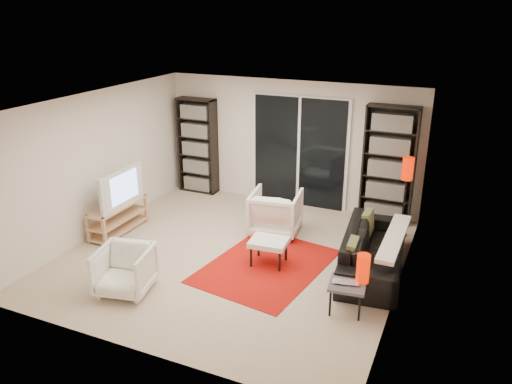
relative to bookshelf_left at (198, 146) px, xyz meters
The scene contains 20 objects.
floor 3.19m from the bookshelf_left, 50.10° to the right, with size 5.00×5.00×0.00m, color #C1AF96.
wall_back 1.97m from the bookshelf_left, ahead, with size 5.00×0.02×2.40m, color silver.
wall_front 5.22m from the bookshelf_left, 68.02° to the right, with size 5.00×0.02×2.40m, color silver.
wall_left 2.41m from the bookshelf_left, 103.27° to the right, with size 0.02×5.00×2.40m, color silver.
wall_right 5.03m from the bookshelf_left, 27.66° to the right, with size 0.02×5.00×2.40m, color silver.
ceiling 3.36m from the bookshelf_left, 50.10° to the right, with size 5.00×5.00×0.02m, color white.
sliding_door 2.16m from the bookshelf_left, ahead, with size 1.92×0.08×2.16m.
bookshelf_left is the anchor object (origin of this frame).
bookshelf_right 3.85m from the bookshelf_left, ahead, with size 0.90×0.30×2.10m.
tv_stand 2.44m from the bookshelf_left, 96.32° to the right, with size 0.39×1.22×0.50m.
tv 2.34m from the bookshelf_left, 95.83° to the right, with size 1.09×0.14×0.63m, color black.
rug 3.66m from the bookshelf_left, 43.79° to the right, with size 1.56×2.11×0.01m, color #AD1009.
sofa 4.48m from the bookshelf_left, 24.84° to the right, with size 2.14×0.84×0.63m, color black.
armchair_back 2.64m from the bookshelf_left, 29.78° to the right, with size 0.81×0.83×0.75m, color white.
armchair_front 4.05m from the bookshelf_left, 74.66° to the right, with size 0.69×0.71×0.65m, color white.
ottoman 3.53m from the bookshelf_left, 42.69° to the right, with size 0.59×0.50×0.40m.
side_table 5.04m from the bookshelf_left, 38.22° to the right, with size 0.51×0.51×0.40m.
laptop 5.06m from the bookshelf_left, 38.89° to the right, with size 0.34×0.22×0.03m, color silver.
table_lamp 5.08m from the bookshelf_left, 36.15° to the right, with size 0.17×0.17×0.38m, color red.
floor_lamp 4.27m from the bookshelf_left, ahead, with size 0.21×0.21×1.38m.
Camera 1 is at (3.12, -6.24, 3.70)m, focal length 35.00 mm.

